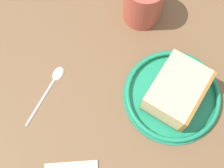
# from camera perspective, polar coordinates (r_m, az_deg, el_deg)

# --- Properties ---
(ground_plane) EXTENTS (1.29, 1.29, 0.03)m
(ground_plane) POSITION_cam_1_polar(r_m,az_deg,el_deg) (0.59, 5.12, -1.16)
(ground_plane) COLOR brown
(small_plate) EXTENTS (0.18, 0.18, 0.02)m
(small_plate) POSITION_cam_1_polar(r_m,az_deg,el_deg) (0.57, 11.35, -2.11)
(small_plate) COLOR #1E8C66
(small_plate) RESTS_ON ground_plane
(cake_slice) EXTENTS (0.14, 0.12, 0.06)m
(cake_slice) POSITION_cam_1_polar(r_m,az_deg,el_deg) (0.54, 12.19, -1.31)
(cake_slice) COLOR #9E662D
(cake_slice) RESTS_ON small_plate
(tea_mug) EXTENTS (0.10, 0.08, 0.10)m
(tea_mug) POSITION_cam_1_polar(r_m,az_deg,el_deg) (0.61, 6.05, 15.43)
(tea_mug) COLOR #BF4C3F
(tea_mug) RESTS_ON ground_plane
(teaspoon) EXTENTS (0.12, 0.08, 0.01)m
(teaspoon) POSITION_cam_1_polar(r_m,az_deg,el_deg) (0.59, -11.30, 0.25)
(teaspoon) COLOR silver
(teaspoon) RESTS_ON ground_plane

